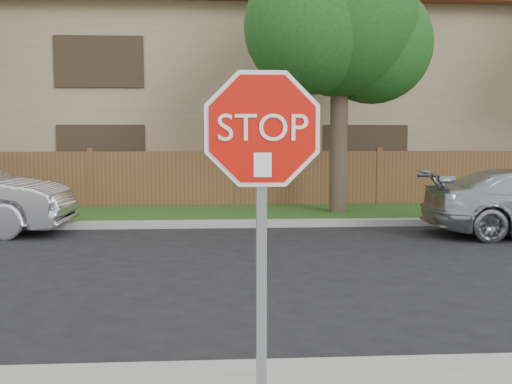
{
  "coord_description": "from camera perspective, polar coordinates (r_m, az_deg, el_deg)",
  "views": [
    {
      "loc": [
        -0.54,
        -5.18,
        2.13
      ],
      "look_at": [
        -0.27,
        -0.9,
        1.7
      ],
      "focal_mm": 42.0,
      "sensor_mm": 36.0,
      "label": 1
    }
  ],
  "objects": [
    {
      "name": "ground",
      "position": [
        5.63,
        2.2,
        -16.51
      ],
      "size": [
        90.0,
        90.0,
        0.0
      ],
      "primitive_type": "plane",
      "color": "black",
      "rests_on": "ground"
    },
    {
      "name": "apartment_building",
      "position": [
        22.24,
        -2.33,
        9.33
      ],
      "size": [
        35.2,
        9.2,
        7.2
      ],
      "color": "#957F5C",
      "rests_on": "ground"
    },
    {
      "name": "tree_mid",
      "position": [
        15.31,
        8.21,
        15.99
      ],
      "size": [
        4.8,
        3.9,
        7.35
      ],
      "color": "#382B21",
      "rests_on": "ground"
    },
    {
      "name": "stop_sign",
      "position": [
        3.73,
        0.58,
        1.09
      ],
      "size": [
        1.01,
        0.13,
        2.55
      ],
      "color": "gray",
      "rests_on": "sidewalk_near"
    },
    {
      "name": "far_curb",
      "position": [
        13.5,
        -1.36,
        -3.03
      ],
      "size": [
        70.0,
        0.3,
        0.15
      ],
      "primitive_type": "cube",
      "color": "gray",
      "rests_on": "ground"
    },
    {
      "name": "fence",
      "position": [
        16.65,
        -1.82,
        1.14
      ],
      "size": [
        70.0,
        0.12,
        1.6
      ],
      "primitive_type": "cube",
      "color": "brown",
      "rests_on": "ground"
    },
    {
      "name": "grass_strip",
      "position": [
        15.14,
        -1.61,
        -2.14
      ],
      "size": [
        70.0,
        3.0,
        0.12
      ],
      "primitive_type": "cube",
      "color": "#1E4714",
      "rests_on": "ground"
    }
  ]
}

